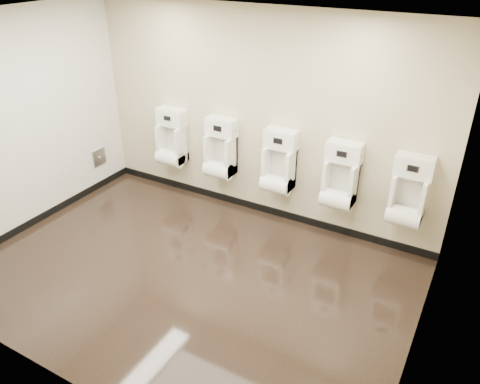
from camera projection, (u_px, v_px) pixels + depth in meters
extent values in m
cube|color=black|center=(188.00, 275.00, 5.46)|extent=(5.00, 3.50, 0.00)
cube|color=silver|center=(171.00, 24.00, 4.14)|extent=(5.00, 3.50, 0.00)
cube|color=#BEB493|center=(259.00, 117.00, 6.14)|extent=(5.00, 0.02, 2.80)
cube|color=#BEB493|center=(42.00, 255.00, 3.46)|extent=(5.00, 0.02, 2.80)
cube|color=#BEB493|center=(19.00, 125.00, 5.88)|extent=(0.02, 3.50, 2.80)
cube|color=#BEB493|center=(437.00, 233.00, 3.72)|extent=(0.02, 3.50, 2.80)
cube|color=silver|center=(19.00, 125.00, 5.88)|extent=(0.01, 3.50, 2.80)
cube|color=black|center=(257.00, 207.00, 6.77)|extent=(5.00, 0.02, 0.10)
cube|color=black|center=(41.00, 217.00, 6.52)|extent=(0.02, 3.50, 0.10)
cube|color=#9E9EA3|center=(99.00, 157.00, 7.22)|extent=(0.03, 0.25, 0.25)
cylinder|color=silver|center=(100.00, 157.00, 7.21)|extent=(0.02, 0.04, 0.04)
cube|color=white|center=(172.00, 144.00, 6.91)|extent=(0.39, 0.28, 0.55)
cube|color=silver|center=(176.00, 139.00, 6.96)|extent=(0.29, 0.01, 0.43)
cylinder|color=white|center=(170.00, 158.00, 6.94)|extent=(0.39, 0.24, 0.24)
cube|color=white|center=(172.00, 117.00, 6.75)|extent=(0.43, 0.21, 0.24)
cube|color=black|center=(167.00, 118.00, 6.65)|extent=(0.11, 0.01, 0.06)
cube|color=silver|center=(167.00, 118.00, 6.66)|extent=(0.13, 0.01, 0.08)
cylinder|color=silver|center=(184.00, 120.00, 6.65)|extent=(0.01, 0.03, 0.03)
cube|color=white|center=(221.00, 155.00, 6.54)|extent=(0.39, 0.28, 0.55)
cube|color=silver|center=(224.00, 150.00, 6.59)|extent=(0.29, 0.01, 0.43)
cylinder|color=white|center=(218.00, 170.00, 6.58)|extent=(0.39, 0.24, 0.24)
cube|color=white|center=(222.00, 128.00, 6.38)|extent=(0.43, 0.21, 0.24)
cube|color=black|center=(217.00, 129.00, 6.29)|extent=(0.11, 0.01, 0.06)
cube|color=silver|center=(217.00, 129.00, 6.29)|extent=(0.13, 0.01, 0.08)
cylinder|color=silver|center=(236.00, 130.00, 6.29)|extent=(0.01, 0.03, 0.03)
cube|color=white|center=(279.00, 169.00, 6.15)|extent=(0.39, 0.28, 0.55)
cube|color=silver|center=(282.00, 163.00, 6.20)|extent=(0.29, 0.01, 0.43)
cylinder|color=white|center=(276.00, 184.00, 6.19)|extent=(0.39, 0.24, 0.24)
cube|color=white|center=(281.00, 140.00, 5.99)|extent=(0.43, 0.21, 0.24)
cube|color=black|center=(278.00, 141.00, 5.90)|extent=(0.11, 0.01, 0.06)
cube|color=silver|center=(278.00, 141.00, 5.90)|extent=(0.13, 0.01, 0.08)
cylinder|color=silver|center=(297.00, 143.00, 5.90)|extent=(0.01, 0.03, 0.03)
cube|color=white|center=(340.00, 183.00, 5.79)|extent=(0.39, 0.28, 0.55)
cube|color=silver|center=(343.00, 177.00, 5.84)|extent=(0.29, 0.01, 0.43)
cylinder|color=white|center=(336.00, 199.00, 5.83)|extent=(0.39, 0.24, 0.24)
cube|color=white|center=(344.00, 152.00, 5.63)|extent=(0.43, 0.21, 0.24)
cube|color=black|center=(342.00, 154.00, 5.54)|extent=(0.11, 0.01, 0.06)
cube|color=silver|center=(342.00, 154.00, 5.54)|extent=(0.13, 0.01, 0.08)
cylinder|color=silver|center=(363.00, 156.00, 5.54)|extent=(0.01, 0.03, 0.03)
cube|color=white|center=(408.00, 199.00, 5.44)|extent=(0.39, 0.28, 0.55)
cube|color=silver|center=(410.00, 192.00, 5.49)|extent=(0.29, 0.01, 0.43)
cylinder|color=white|center=(404.00, 216.00, 5.47)|extent=(0.39, 0.24, 0.24)
cube|color=white|center=(415.00, 167.00, 5.28)|extent=(0.43, 0.21, 0.24)
cube|color=black|center=(413.00, 169.00, 5.18)|extent=(0.11, 0.01, 0.06)
cube|color=silver|center=(413.00, 169.00, 5.19)|extent=(0.13, 0.01, 0.08)
cylinder|color=silver|center=(435.00, 171.00, 5.18)|extent=(0.01, 0.03, 0.03)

